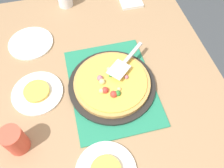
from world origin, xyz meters
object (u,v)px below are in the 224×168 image
Objects in this scene: cup_far at (15,140)px; plate_far_right at (37,93)px; pizza_pan at (112,85)px; plate_side at (31,43)px; served_slice_right at (37,91)px; pizza_server at (125,62)px; pizza at (112,83)px; napkin_stack at (131,1)px.

plate_far_right is at bearing -20.24° from cup_far.
pizza_pan is 0.48m from plate_side.
plate_far_right and plate_side have the same top height.
cup_far reaches higher than plate_far_right.
served_slice_right reaches higher than plate_far_right.
plate_side is 0.30m from served_slice_right.
pizza_server is (0.24, -0.47, 0.01)m from cup_far.
pizza_pan is 0.02m from pizza.
pizza_pan is at bearing -97.60° from served_slice_right.
napkin_stack reaches higher than plate_far_right.
cup_far reaches higher than pizza_pan.
napkin_stack is at bearing -19.74° from pizza_server.
cup_far reaches higher than pizza.
pizza_pan is 1.15× the size of pizza.
cup_far reaches higher than napkin_stack.
napkin_stack is at bearing -42.26° from cup_far.
pizza_server is 1.67× the size of napkin_stack.
served_slice_right is at bearing 0.00° from plate_far_right.
napkin_stack is (0.49, -0.56, -0.01)m from served_slice_right.
plate_side is at bearing 2.31° from plate_far_right.
pizza_server is at bearing -86.80° from served_slice_right.
pizza is at bearing 131.71° from pizza_server.
cup_far is (-0.17, 0.40, 0.03)m from pizza.
pizza_pan is at bearing -135.87° from plate_side.
cup_far is (-0.22, 0.08, 0.06)m from plate_far_right.
cup_far is 0.60× the size of pizza_server.
pizza_pan is at bearing 131.53° from pizza_server.
cup_far is 0.96m from napkin_stack.
napkin_stack is (0.71, -0.64, -0.05)m from cup_far.
cup_far is (-0.52, 0.07, 0.06)m from plate_side.
napkin_stack is at bearing -24.40° from pizza.
pizza_server is at bearing -124.43° from plate_side.
plate_side is at bearing 2.31° from served_slice_right.
pizza_server reaches higher than pizza.
pizza_pan is 0.32m from plate_far_right.
served_slice_right is at bearing 93.20° from pizza_server.
pizza is at bearing -97.85° from served_slice_right.
plate_far_right is (0.04, 0.32, -0.01)m from pizza_pan.
pizza_server reaches higher than pizza_pan.
napkin_stack is (0.53, -0.24, -0.03)m from pizza.
pizza_pan is 0.58m from napkin_stack.
plate_far_right is at bearing 82.40° from pizza_pan.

